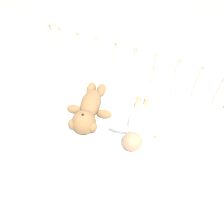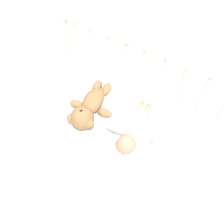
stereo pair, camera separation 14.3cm
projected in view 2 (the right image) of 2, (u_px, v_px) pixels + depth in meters
name	position (u px, v px, depth m)	size (l,w,h in m)	color
ground_plane	(111.00, 157.00, 1.87)	(12.00, 12.00, 0.00)	#C6B293
crib_mattress	(111.00, 140.00, 1.67)	(1.26, 0.69, 0.50)	silver
crib_rail	(142.00, 73.00, 1.60)	(1.26, 0.04, 0.79)	beige
blanket	(115.00, 116.00, 1.48)	(0.81, 0.52, 0.01)	white
teddy_bear	(89.00, 108.00, 1.46)	(0.28, 0.41, 0.14)	olive
baby	(134.00, 129.00, 1.38)	(0.27, 0.40, 0.11)	white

